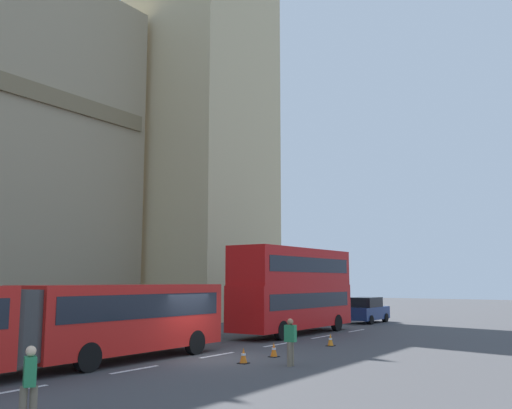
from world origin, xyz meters
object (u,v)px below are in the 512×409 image
object	(u,v)px
articulated_bus	(9,322)
pedestrian_by_kerb	(290,340)
traffic_cone_middle	(274,350)
traffic_cone_east	(330,340)
traffic_cone_west	(244,356)
pedestrian_near_cones	(29,384)
sedan_lead	(367,310)
double_decker_bus	(294,287)

from	to	relation	value
articulated_bus	pedestrian_by_kerb	bearing A→B (deg)	-39.77
traffic_cone_middle	traffic_cone_east	world-z (taller)	same
traffic_cone_east	traffic_cone_west	bearing A→B (deg)	178.98
traffic_cone_east	traffic_cone_middle	bearing A→B (deg)	178.24
articulated_bus	pedestrian_by_kerb	world-z (taller)	articulated_bus
traffic_cone_west	traffic_cone_east	bearing A→B (deg)	-1.02
traffic_cone_east	pedestrian_by_kerb	xyz separation A→B (m)	(-6.48, -1.68, 0.63)
traffic_cone_middle	traffic_cone_east	distance (m)	4.75
articulated_bus	traffic_cone_west	world-z (taller)	articulated_bus
articulated_bus	traffic_cone_west	size ratio (longest dim) A/B	32.30
pedestrian_near_cones	pedestrian_by_kerb	distance (m)	10.47
sedan_lead	pedestrian_by_kerb	xyz separation A→B (m)	(-21.24, -6.13, -0.00)
articulated_bus	double_decker_bus	distance (m)	17.86
traffic_cone_east	pedestrian_near_cones	bearing A→B (deg)	-174.79
articulated_bus	pedestrian_near_cones	xyz separation A→B (m)	(-3.19, -5.93, -0.83)
traffic_cone_middle	traffic_cone_east	size ratio (longest dim) A/B	1.00
pedestrian_by_kerb	double_decker_bus	bearing A→B (deg)	29.87
sedan_lead	traffic_cone_west	bearing A→B (deg)	-168.68
double_decker_bus	traffic_cone_middle	world-z (taller)	double_decker_bus
articulated_bus	traffic_cone_middle	size ratio (longest dim) A/B	32.30
sedan_lead	traffic_cone_east	size ratio (longest dim) A/B	7.59
articulated_bus	pedestrian_near_cones	distance (m)	6.78
articulated_bus	double_decker_bus	world-z (taller)	double_decker_bus
double_decker_bus	sedan_lead	xyz separation A→B (m)	(10.69, 0.07, -1.80)
pedestrian_by_kerb	traffic_cone_east	bearing A→B (deg)	14.51
articulated_bus	double_decker_bus	bearing A→B (deg)	0.01
double_decker_bus	traffic_cone_middle	size ratio (longest dim) A/B	17.31
double_decker_bus	pedestrian_near_cones	bearing A→B (deg)	-164.25
double_decker_bus	sedan_lead	size ratio (longest dim) A/B	2.28
traffic_cone_west	traffic_cone_east	xyz separation A→B (m)	(6.89, -0.12, 0.00)
double_decker_bus	traffic_cone_west	size ratio (longest dim) A/B	17.31
traffic_cone_middle	pedestrian_by_kerb	distance (m)	2.60
pedestrian_near_cones	pedestrian_by_kerb	xyz separation A→B (m)	(10.47, -0.13, 0.00)
sedan_lead	double_decker_bus	bearing A→B (deg)	-179.60
traffic_cone_middle	pedestrian_by_kerb	bearing A→B (deg)	-133.60
articulated_bus	double_decker_bus	xyz separation A→B (m)	(17.83, 0.00, 0.96)
traffic_cone_middle	pedestrian_by_kerb	world-z (taller)	pedestrian_by_kerb
sedan_lead	traffic_cone_east	xyz separation A→B (m)	(-14.76, -4.46, -0.63)
double_decker_bus	pedestrian_near_cones	xyz separation A→B (m)	(-21.02, -5.93, -1.80)
traffic_cone_east	pedestrian_by_kerb	size ratio (longest dim) A/B	0.34
articulated_bus	traffic_cone_west	bearing A→B (deg)	-31.79
articulated_bus	traffic_cone_west	xyz separation A→B (m)	(6.87, -4.26, -1.46)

